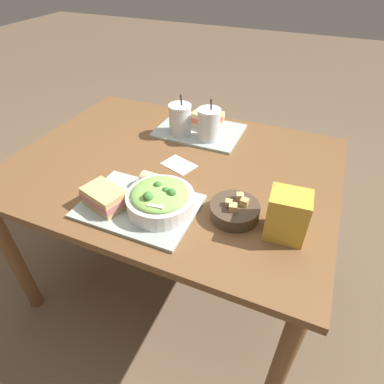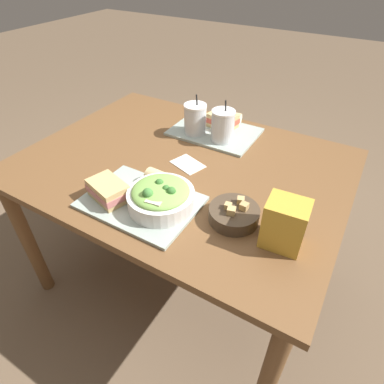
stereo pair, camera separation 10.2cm
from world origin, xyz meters
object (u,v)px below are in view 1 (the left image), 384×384
at_px(salad_bowl, 160,199).
at_px(baguette_far, 212,116).
at_px(chip_bag, 287,216).
at_px(napkin_folded, 179,165).
at_px(sandwich_near, 105,197).
at_px(baguette_near, 158,182).
at_px(soup_bowl, 235,210).
at_px(drink_cup_dark, 180,120).
at_px(drink_cup_red, 209,125).
at_px(sandwich_far, 206,119).

xyz_separation_m(salad_bowl, baguette_far, (-0.07, 0.67, -0.01)).
distance_m(chip_bag, napkin_folded, 0.51).
xyz_separation_m(sandwich_near, napkin_folded, (0.12, 0.33, -0.04)).
distance_m(baguette_near, napkin_folded, 0.19).
xyz_separation_m(soup_bowl, baguette_near, (-0.29, 0.02, 0.02)).
distance_m(salad_bowl, sandwich_near, 0.19).
bearing_deg(drink_cup_dark, salad_bowl, -72.27).
xyz_separation_m(salad_bowl, drink_cup_red, (-0.02, 0.51, 0.02)).
relative_size(salad_bowl, chip_bag, 1.45).
bearing_deg(baguette_far, soup_bowl, -157.76).
xyz_separation_m(drink_cup_dark, napkin_folded, (0.10, -0.23, -0.07)).
relative_size(soup_bowl, sandwich_near, 0.99).
height_order(baguette_near, chip_bag, chip_bag).
bearing_deg(drink_cup_red, napkin_folded, -99.56).
bearing_deg(napkin_folded, drink_cup_dark, 113.43).
height_order(soup_bowl, drink_cup_dark, drink_cup_dark).
bearing_deg(salad_bowl, soup_bowl, 17.82).
height_order(salad_bowl, baguette_far, salad_bowl).
distance_m(soup_bowl, sandwich_far, 0.63).
distance_m(baguette_near, baguette_far, 0.58).
xyz_separation_m(sandwich_near, sandwich_far, (0.10, 0.68, 0.00)).
bearing_deg(chip_bag, baguette_near, 171.14).
xyz_separation_m(sandwich_near, baguette_far, (0.11, 0.73, -0.00)).
xyz_separation_m(drink_cup_red, napkin_folded, (-0.04, -0.23, -0.08)).
xyz_separation_m(baguette_near, chip_bag, (0.45, -0.04, 0.04)).
relative_size(baguette_far, drink_cup_red, 0.66).
bearing_deg(sandwich_far, drink_cup_red, -53.46).
height_order(sandwich_near, baguette_near, sandwich_near).
bearing_deg(baguette_far, drink_cup_dark, 146.43).
relative_size(baguette_far, napkin_folded, 0.83).
bearing_deg(salad_bowl, drink_cup_red, 92.67).
height_order(sandwich_far, baguette_far, sandwich_far).
height_order(baguette_near, baguette_far, same).
height_order(sandwich_near, drink_cup_dark, drink_cup_dark).
bearing_deg(drink_cup_red, baguette_near, -94.65).
height_order(baguette_near, sandwich_far, sandwich_far).
relative_size(sandwich_far, baguette_far, 1.18).
bearing_deg(drink_cup_red, sandwich_near, -105.64).
distance_m(drink_cup_red, chip_bag, 0.62).
height_order(drink_cup_red, chip_bag, drink_cup_red).
bearing_deg(napkin_folded, salad_bowl, -77.31).
height_order(soup_bowl, sandwich_far, sandwich_far).
distance_m(baguette_near, chip_bag, 0.46).
xyz_separation_m(sandwich_far, baguette_far, (0.01, 0.05, -0.00)).
bearing_deg(baguette_near, sandwich_near, 142.40).
height_order(sandwich_near, baguette_far, sandwich_near).
bearing_deg(sandwich_far, chip_bag, -39.05).
bearing_deg(salad_bowl, sandwich_near, -162.96).
xyz_separation_m(soup_bowl, drink_cup_red, (-0.26, 0.43, 0.05)).
relative_size(baguette_near, drink_cup_dark, 0.68).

